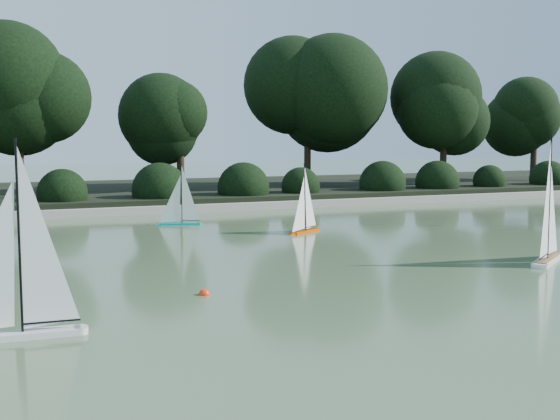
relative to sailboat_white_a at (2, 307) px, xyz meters
name	(u,v)px	position (x,y,z in m)	size (l,w,h in m)	color
ground	(350,296)	(3.57, 0.34, -0.29)	(80.00, 80.00, 0.00)	#3D5030
pond_coping	(164,209)	(3.57, 9.34, -0.20)	(40.00, 0.35, 0.18)	gray
far_bank	(132,194)	(3.57, 13.34, -0.14)	(40.00, 8.00, 0.30)	black
tree_line	(188,102)	(4.80, 11.77, 2.35)	(26.31, 3.93, 4.39)	black
shrub_hedge	(156,191)	(3.57, 10.24, 0.16)	(29.10, 1.10, 1.10)	black
sailboat_white_a	(2,307)	(0.00, 0.00, 0.00)	(1.36, 0.28, 1.85)	silver
sailboat_white_b	(550,240)	(7.21, 1.21, 0.00)	(1.22, 0.94, 1.88)	white
sailboat_orange	(303,221)	(5.15, 5.14, -0.08)	(0.88, 0.66, 1.35)	#D04500
sailboat_teal	(176,215)	(3.31, 7.17, -0.09)	(0.95, 0.36, 1.30)	#029899
race_buoy	(204,295)	(2.09, 1.00, -0.29)	(0.13, 0.13, 0.13)	#FF2F0D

